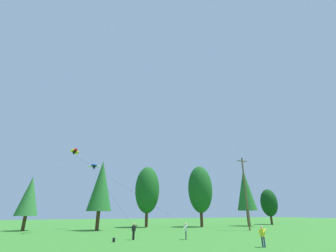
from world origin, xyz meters
The scene contains 13 objects.
treeline_tree_c centered at (-17.24, 50.23, 5.41)m, with size 3.50×3.50×8.65m.
treeline_tree_d centered at (-6.29, 45.87, 7.21)m, with size 4.13×4.13×11.51m.
treeline_tree_e centered at (4.14, 50.68, 7.30)m, with size 5.06×5.06×12.06m.
treeline_tree_f centered at (14.98, 47.06, 7.55)m, with size 5.17×5.17×12.46m.
treeline_tree_g centered at (26.30, 45.52, 7.72)m, with size 4.31×4.31×12.32m.
treeline_tree_h centered at (36.41, 48.38, 5.11)m, with size 4.08×4.08×8.44m.
utility_pole centered at (16.57, 35.18, 6.35)m, with size 2.20×0.26×12.15m.
kite_flyer_near centered at (-5.02, 29.99, 1.00)m, with size 0.69×0.71×1.69m.
kite_flyer_mid centered at (0.26, 27.70, 1.00)m, with size 0.72×0.74×1.69m.
kite_flyer_far centered at (3.31, 19.66, 1.00)m, with size 0.62×0.65×1.69m.
parafoil_kite_high_blue_white centered at (-7.15, 50.96, 11.31)m, with size 3.05×21.79×10.26m.
parafoil_kite_mid_red_yellow centered at (-11.53, 42.97, 12.08)m, with size 12.34×16.18×11.08m.
backpack centered at (-7.40, 28.86, 0.20)m, with size 0.32×0.24×0.40m, color black.
Camera 1 is at (-13.55, 3.22, 2.79)m, focal length 24.80 mm.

